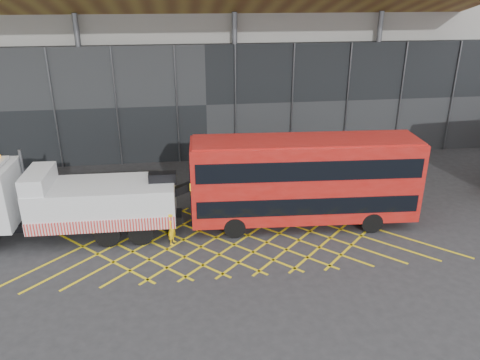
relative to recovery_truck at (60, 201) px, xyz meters
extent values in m
plane|color=#2A2A2D|center=(5.80, -1.16, -1.96)|extent=(120.00, 120.00, 0.00)
cube|color=yellow|center=(1.00, -1.16, -1.95)|extent=(7.16, 7.16, 0.01)
cube|color=yellow|center=(1.00, -1.16, -1.95)|extent=(7.16, 7.16, 0.01)
cube|color=yellow|center=(2.60, -1.16, -1.95)|extent=(7.16, 7.16, 0.01)
cube|color=yellow|center=(2.60, -1.16, -1.95)|extent=(7.16, 7.16, 0.01)
cube|color=yellow|center=(4.20, -1.16, -1.95)|extent=(7.16, 7.16, 0.01)
cube|color=yellow|center=(4.20, -1.16, -1.95)|extent=(7.16, 7.16, 0.01)
cube|color=yellow|center=(5.80, -1.16, -1.95)|extent=(7.16, 7.16, 0.01)
cube|color=yellow|center=(5.80, -1.16, -1.95)|extent=(7.16, 7.16, 0.01)
cube|color=yellow|center=(7.40, -1.16, -1.95)|extent=(7.16, 7.16, 0.01)
cube|color=yellow|center=(7.40, -1.16, -1.95)|extent=(7.16, 7.16, 0.01)
cube|color=yellow|center=(9.00, -1.16, -1.95)|extent=(7.16, 7.16, 0.01)
cube|color=yellow|center=(9.00, -1.16, -1.95)|extent=(7.16, 7.16, 0.01)
cube|color=yellow|center=(10.60, -1.16, -1.95)|extent=(7.16, 7.16, 0.01)
cube|color=yellow|center=(10.60, -1.16, -1.95)|extent=(7.16, 7.16, 0.01)
cube|color=yellow|center=(12.20, -1.16, -1.95)|extent=(7.16, 7.16, 0.01)
cube|color=yellow|center=(12.20, -1.16, -1.95)|extent=(7.16, 7.16, 0.01)
cube|color=yellow|center=(13.80, -1.16, -1.95)|extent=(7.16, 7.16, 0.01)
cube|color=yellow|center=(13.80, -1.16, -1.95)|extent=(7.16, 7.16, 0.01)
cube|color=yellow|center=(15.40, -1.16, -1.95)|extent=(7.16, 7.16, 0.01)
cube|color=yellow|center=(15.40, -1.16, -1.95)|extent=(7.16, 7.16, 0.01)
cube|color=gray|center=(7.80, 17.84, 7.04)|extent=(55.00, 14.00, 18.00)
cube|color=black|center=(7.80, 10.54, 2.04)|extent=(55.00, 0.80, 8.00)
cylinder|color=#595B60|center=(-0.20, 10.34, 3.04)|extent=(0.36, 0.36, 10.00)
cylinder|color=#595B60|center=(9.80, 10.34, 3.04)|extent=(0.36, 0.36, 10.00)
cylinder|color=#595B60|center=(19.80, 10.34, 3.04)|extent=(0.36, 0.36, 10.00)
cube|color=black|center=(0.48, -0.01, -1.18)|extent=(10.61, 1.35, 0.39)
cube|color=white|center=(2.04, -0.04, -0.12)|extent=(6.97, 2.94, 1.78)
cube|color=red|center=(2.00, -1.47, -0.79)|extent=(6.91, 0.22, 0.61)
cube|color=white|center=(-0.86, 0.02, 1.16)|extent=(1.17, 2.70, 0.78)
cube|color=black|center=(4.93, -0.11, 0.94)|extent=(1.35, 0.59, 0.56)
cube|color=black|center=(6.05, -0.13, 0.38)|extent=(2.45, 0.44, 1.21)
cylinder|color=black|center=(3.79, -1.25, -1.34)|extent=(1.23, 0.42, 1.23)
cylinder|color=black|center=(3.84, 1.09, -1.34)|extent=(1.23, 0.42, 1.23)
cylinder|color=#595B60|center=(-1.84, 1.16, 1.05)|extent=(0.16, 0.16, 2.45)
cube|color=#AD140F|center=(11.99, -0.27, 0.58)|extent=(11.48, 3.28, 4.00)
cube|color=black|center=(11.99, -0.27, -0.36)|extent=(11.03, 3.32, 0.88)
cube|color=black|center=(11.99, -0.27, 1.50)|extent=(11.03, 3.32, 0.98)
cube|color=black|center=(6.31, 0.06, -0.31)|extent=(0.19, 2.31, 1.34)
cube|color=black|center=(6.31, 0.06, 1.50)|extent=(0.19, 2.31, 0.98)
cube|color=yellow|center=(6.30, 0.06, 0.67)|extent=(0.17, 1.84, 0.36)
cube|color=#AD140F|center=(11.99, -0.27, 2.61)|extent=(11.24, 3.06, 0.12)
cylinder|color=black|center=(8.32, -1.22, -1.42)|extent=(1.09, 0.37, 1.07)
cylinder|color=black|center=(8.45, 1.11, -1.42)|extent=(1.09, 0.37, 1.07)
cylinder|color=black|center=(15.22, -1.62, -1.42)|extent=(1.09, 0.37, 1.07)
cylinder|color=black|center=(15.35, 0.71, -1.42)|extent=(1.09, 0.37, 1.07)
imported|color=yellow|center=(5.28, -1.43, -1.14)|extent=(0.57, 0.70, 1.64)
camera|label=1|loc=(5.84, -21.42, 9.54)|focal=35.00mm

